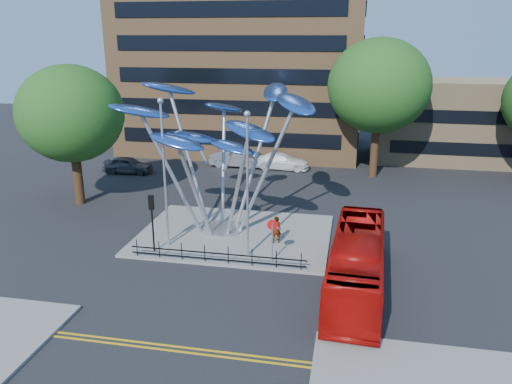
% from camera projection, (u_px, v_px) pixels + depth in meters
% --- Properties ---
extents(ground, '(120.00, 120.00, 0.00)m').
position_uv_depth(ground, '(227.00, 281.00, 26.01)').
color(ground, black).
rests_on(ground, ground).
extents(traffic_island, '(12.00, 9.00, 0.15)m').
position_uv_depth(traffic_island, '(235.00, 235.00, 31.78)').
color(traffic_island, slate).
rests_on(traffic_island, ground).
extents(double_yellow_near, '(40.00, 0.12, 0.01)m').
position_uv_depth(double_yellow_near, '(190.00, 348.00, 20.39)').
color(double_yellow_near, gold).
rests_on(double_yellow_near, ground).
extents(double_yellow_far, '(40.00, 0.12, 0.01)m').
position_uv_depth(double_yellow_far, '(188.00, 353.00, 20.11)').
color(double_yellow_far, gold).
rests_on(double_yellow_far, ground).
extents(brick_tower, '(25.00, 15.00, 30.00)m').
position_uv_depth(brick_tower, '(244.00, 7.00, 52.52)').
color(brick_tower, '#966A41').
rests_on(brick_tower, ground).
extents(low_building_near, '(15.00, 8.00, 8.00)m').
position_uv_depth(low_building_near, '(455.00, 121.00, 49.92)').
color(low_building_near, tan).
rests_on(low_building_near, ground).
extents(tree_right, '(8.80, 8.80, 12.11)m').
position_uv_depth(tree_right, '(379.00, 86.00, 42.69)').
color(tree_right, black).
rests_on(tree_right, ground).
extents(tree_left, '(7.60, 7.60, 10.32)m').
position_uv_depth(tree_left, '(71.00, 114.00, 35.88)').
color(tree_left, black).
rests_on(tree_left, ground).
extents(leaf_sculpture, '(12.72, 9.54, 9.51)m').
position_uv_depth(leaf_sculpture, '(219.00, 127.00, 30.56)').
color(leaf_sculpture, '#9EA0A5').
rests_on(leaf_sculpture, traffic_island).
extents(street_lamp_left, '(0.36, 0.36, 8.80)m').
position_uv_depth(street_lamp_left, '(164.00, 161.00, 28.49)').
color(street_lamp_left, '#9EA0A5').
rests_on(street_lamp_left, traffic_island).
extents(street_lamp_right, '(0.36, 0.36, 8.30)m').
position_uv_depth(street_lamp_right, '(247.00, 172.00, 27.18)').
color(street_lamp_right, '#9EA0A5').
rests_on(street_lamp_right, traffic_island).
extents(traffic_light_island, '(0.28, 0.18, 3.42)m').
position_uv_depth(traffic_light_island, '(152.00, 211.00, 28.48)').
color(traffic_light_island, black).
rests_on(traffic_light_island, traffic_island).
extents(no_entry_sign_island, '(0.60, 0.10, 2.45)m').
position_uv_depth(no_entry_sign_island, '(272.00, 233.00, 27.45)').
color(no_entry_sign_island, '#9EA0A5').
rests_on(no_entry_sign_island, traffic_island).
extents(pedestrian_railing_front, '(10.00, 0.06, 1.00)m').
position_uv_depth(pedestrian_railing_front, '(216.00, 256.00, 27.61)').
color(pedestrian_railing_front, black).
rests_on(pedestrian_railing_front, traffic_island).
extents(red_bus, '(2.99, 10.66, 2.94)m').
position_uv_depth(red_bus, '(357.00, 263.00, 24.67)').
color(red_bus, '#B30B08').
rests_on(red_bus, ground).
extents(pedestrian, '(0.72, 0.59, 1.70)m').
position_uv_depth(pedestrian, '(276.00, 230.00, 30.11)').
color(pedestrian, gray).
rests_on(pedestrian, traffic_island).
extents(parked_car_left, '(4.63, 2.06, 1.55)m').
position_uv_depth(parked_car_left, '(128.00, 165.00, 46.00)').
color(parked_car_left, '#42444A').
rests_on(parked_car_left, ground).
extents(parked_car_mid, '(5.01, 1.76, 1.65)m').
position_uv_depth(parked_car_mid, '(236.00, 158.00, 48.18)').
color(parked_car_mid, '#95989C').
rests_on(parked_car_mid, ground).
extents(parked_car_right, '(5.28, 2.35, 1.50)m').
position_uv_depth(parked_car_right, '(282.00, 161.00, 47.38)').
color(parked_car_right, white).
rests_on(parked_car_right, ground).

